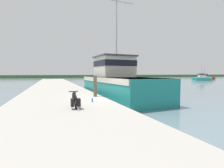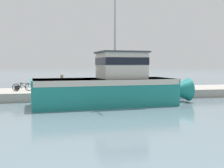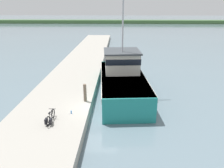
{
  "view_description": "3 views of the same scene",
  "coord_description": "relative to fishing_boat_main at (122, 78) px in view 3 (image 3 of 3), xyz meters",
  "views": [
    {
      "loc": [
        -3.99,
        -10.34,
        2.25
      ],
      "look_at": [
        -0.23,
        0.43,
        1.55
      ],
      "focal_mm": 28.0,
      "sensor_mm": 36.0,
      "label": 1
    },
    {
      "loc": [
        21.43,
        0.06,
        2.91
      ],
      "look_at": [
        0.45,
        4.59,
        1.43
      ],
      "focal_mm": 45.0,
      "sensor_mm": 36.0,
      "label": 2
    },
    {
      "loc": [
        1.26,
        -14.56,
        7.77
      ],
      "look_at": [
        0.75,
        3.16,
        1.3
      ],
      "focal_mm": 35.0,
      "sensor_mm": 36.0,
      "label": 3
    }
  ],
  "objects": [
    {
      "name": "bicycle_touring",
      "position": [
        -4.66,
        -6.81,
        -0.43
      ],
      "size": [
        0.44,
        1.64,
        0.69
      ],
      "rotation": [
        0.0,
        0.0,
        -0.02
      ],
      "color": "black",
      "rests_on": "dock_pier"
    },
    {
      "name": "dock_pier",
      "position": [
        -5.14,
        -4.31,
        -1.1
      ],
      "size": [
        5.45,
        80.0,
        0.71
      ],
      "primitive_type": "cube",
      "color": "#A39E93",
      "rests_on": "ground_plane"
    },
    {
      "name": "mooring_post",
      "position": [
        -2.9,
        -3.45,
        -0.05
      ],
      "size": [
        0.24,
        0.24,
        1.39
      ],
      "primitive_type": "cylinder",
      "color": "brown",
      "rests_on": "dock_pier"
    },
    {
      "name": "far_shoreline",
      "position": [
        28.36,
        80.67,
        -0.75
      ],
      "size": [
        180.0,
        5.0,
        1.42
      ],
      "primitive_type": "cube",
      "color": "#426638",
      "rests_on": "ground_plane"
    },
    {
      "name": "water_bottle_by_bike",
      "position": [
        -3.57,
        -5.55,
        -0.64
      ],
      "size": [
        0.07,
        0.07,
        0.21
      ],
      "primitive_type": "cylinder",
      "color": "blue",
      "rests_on": "dock_pier"
    },
    {
      "name": "ground_plane",
      "position": [
        -1.64,
        -4.31,
        -1.46
      ],
      "size": [
        320.0,
        320.0,
        0.0
      ],
      "primitive_type": "plane",
      "color": "slate"
    },
    {
      "name": "fishing_boat_main",
      "position": [
        0.0,
        0.0,
        0.0
      ],
      "size": [
        4.56,
        12.13,
        10.29
      ],
      "rotation": [
        0.0,
        0.0,
        0.08
      ],
      "color": "teal",
      "rests_on": "ground_plane"
    }
  ]
}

